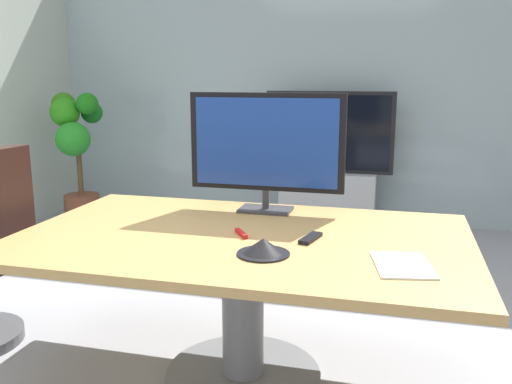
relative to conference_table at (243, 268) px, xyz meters
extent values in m
plane|color=#99999E|center=(-0.09, -0.02, -0.56)|extent=(7.39, 7.39, 0.00)
cube|color=#9EB2B7|center=(-0.09, 3.17, 0.79)|extent=(5.65, 0.10, 2.70)
cube|color=#B2894C|center=(0.00, 0.00, 0.15)|extent=(2.08, 1.28, 0.04)
cylinder|color=slate|center=(0.00, 0.00, -0.22)|extent=(0.20, 0.20, 0.69)
cylinder|color=slate|center=(0.00, 0.00, -0.55)|extent=(0.76, 0.76, 0.03)
cube|color=#333338|center=(0.00, 0.46, 0.17)|extent=(0.28, 0.18, 0.02)
cylinder|color=#333338|center=(0.00, 0.46, 0.23)|extent=(0.04, 0.04, 0.10)
cube|color=black|center=(0.00, 0.47, 0.54)|extent=(0.84, 0.04, 0.52)
cube|color=navy|center=(0.00, 0.45, 0.54)|extent=(0.77, 0.01, 0.47)
cube|color=#B7BABC|center=(0.05, 2.82, -0.29)|extent=(0.90, 0.36, 0.55)
cube|color=black|center=(0.05, 2.80, 0.37)|extent=(1.20, 0.06, 0.76)
cube|color=black|center=(0.05, 2.76, 0.37)|extent=(1.12, 0.01, 0.69)
cylinder|color=brown|center=(-2.32, 2.32, -0.41)|extent=(0.34, 0.34, 0.30)
cylinder|color=brown|center=(-2.32, 2.32, -0.04)|extent=(0.05, 0.05, 0.44)
sphere|color=#1A7418|center=(-2.19, 2.31, 0.63)|extent=(0.21, 0.21, 0.21)
sphere|color=#16691D|center=(-2.26, 2.49, 0.53)|extent=(0.21, 0.21, 0.21)
sphere|color=#327B16|center=(-2.50, 2.40, 0.61)|extent=(0.23, 0.23, 0.23)
sphere|color=#2D9119|center=(-2.42, 2.28, 0.54)|extent=(0.28, 0.28, 0.28)
sphere|color=#269227|center=(-2.29, 2.19, 0.30)|extent=(0.32, 0.32, 0.32)
cone|color=black|center=(0.16, -0.26, 0.20)|extent=(0.19, 0.19, 0.07)
cylinder|color=black|center=(0.16, -0.26, 0.17)|extent=(0.22, 0.22, 0.01)
cube|color=black|center=(0.32, -0.01, 0.17)|extent=(0.09, 0.18, 0.02)
cube|color=red|center=(0.00, -0.02, 0.18)|extent=(0.09, 0.12, 0.02)
cube|color=white|center=(0.72, -0.26, 0.17)|extent=(0.26, 0.33, 0.01)
camera|label=1|loc=(0.68, -2.35, 0.89)|focal=38.47mm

